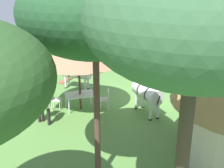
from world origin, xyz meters
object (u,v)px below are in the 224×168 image
patio_chair_near_hut (106,98)px  guest_behind_table (40,100)px  zebra_nearest_camera (77,73)px  zebra_by_umbrella (147,92)px  acacia_tree_far_lawn (196,22)px  patio_dining_table (80,96)px  standing_watcher (181,70)px  guest_beside_umbrella (48,103)px  patio_chair_near_lawn (54,98)px  acacia_tree_behind_hut (95,13)px  striped_lounge_chair (192,105)px  shade_umbrella (78,54)px

patio_chair_near_hut → guest_behind_table: (2.86, 0.96, 0.47)m
patio_chair_near_hut → zebra_nearest_camera: zebra_nearest_camera is taller
zebra_by_umbrella → acacia_tree_far_lawn: acacia_tree_far_lawn is taller
patio_dining_table → patio_chair_near_hut: patio_chair_near_hut is taller
standing_watcher → acacia_tree_far_lawn: acacia_tree_far_lawn is taller
patio_chair_near_hut → zebra_by_umbrella: (-1.69, 0.75, 0.49)m
patio_dining_table → zebra_by_umbrella: zebra_by_umbrella is taller
patio_chair_near_hut → zebra_by_umbrella: zebra_by_umbrella is taller
standing_watcher → zebra_nearest_camera: bearing=59.6°
guest_beside_umbrella → patio_chair_near_hut: bearing=-61.9°
patio_chair_near_lawn → standing_watcher: standing_watcher is taller
acacia_tree_behind_hut → guest_behind_table: bearing=-62.6°
patio_chair_near_hut → acacia_tree_behind_hut: acacia_tree_behind_hut is taller
standing_watcher → patio_chair_near_lawn: bearing=82.3°
patio_chair_near_hut → acacia_tree_behind_hut: (0.81, 4.91, 4.23)m
guest_beside_umbrella → acacia_tree_behind_hut: size_ratio=0.27×
standing_watcher → acacia_tree_far_lawn: (3.79, 9.66, 3.79)m
patio_dining_table → acacia_tree_behind_hut: 6.48m
guest_beside_umbrella → zebra_by_umbrella: (-4.20, -0.49, 0.05)m
acacia_tree_behind_hut → guest_beside_umbrella: bearing=-65.1°
zebra_nearest_camera → acacia_tree_far_lawn: acacia_tree_far_lawn is taller
zebra_by_umbrella → guest_behind_table: bearing=166.2°
acacia_tree_far_lawn → striped_lounge_chair: bearing=-115.8°
zebra_by_umbrella → acacia_tree_behind_hut: acacia_tree_behind_hut is taller
guest_behind_table → zebra_by_umbrella: bearing=-20.2°
striped_lounge_chair → zebra_nearest_camera: size_ratio=0.47×
standing_watcher → acacia_tree_far_lawn: size_ratio=0.30×
acacia_tree_far_lawn → acacia_tree_behind_hut: 3.05m
zebra_nearest_camera → acacia_tree_far_lawn: (-1.78, 10.45, 3.94)m
guest_beside_umbrella → zebra_nearest_camera: size_ratio=0.79×
shade_umbrella → striped_lounge_chair: bearing=170.4°
shade_umbrella → striped_lounge_chair: shade_umbrella is taller
patio_chair_near_hut → acacia_tree_far_lawn: bearing=-171.4°
patio_dining_table → patio_chair_near_lawn: (1.18, -0.17, -0.13)m
patio_chair_near_lawn → zebra_nearest_camera: (-1.10, -2.53, 0.40)m
striped_lounge_chair → standing_watcher: bearing=143.7°
patio_dining_table → standing_watcher: bearing=-160.8°
zebra_by_umbrella → striped_lounge_chair: bearing=-16.5°
standing_watcher → striped_lounge_chair: bearing=148.5°
patio_chair_near_lawn → guest_beside_umbrella: 1.59m
standing_watcher → zebra_by_umbrella: size_ratio=0.78×
shade_umbrella → guest_beside_umbrella: 2.49m
shade_umbrella → patio_chair_near_hut: 2.38m
patio_dining_table → guest_behind_table: (1.67, 1.06, 0.34)m
acacia_tree_far_lawn → guest_beside_umbrella: bearing=-64.7°
zebra_by_umbrella → guest_beside_umbrella: bearing=170.3°
striped_lounge_chair → acacia_tree_behind_hut: (4.66, 4.15, 4.50)m
guest_beside_umbrella → striped_lounge_chair: bearing=-83.9°
acacia_tree_far_lawn → patio_chair_near_hut: bearing=-86.2°
guest_behind_table → acacia_tree_far_lawn: (-3.37, 6.69, 3.87)m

